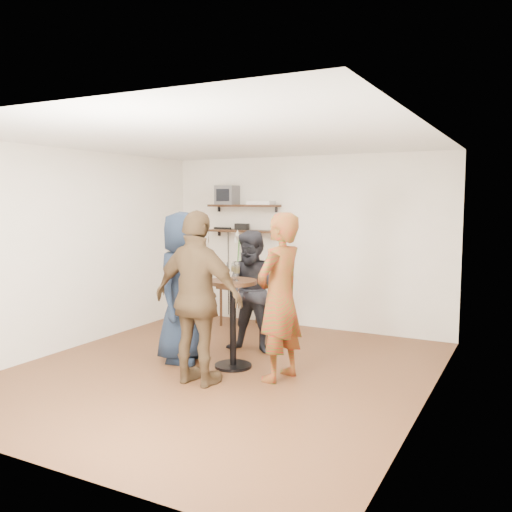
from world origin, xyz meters
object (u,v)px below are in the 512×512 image
(dvd_deck, at_px, (261,203))
(person_plaid, at_px, (280,297))
(drinks_table, at_px, (233,312))
(person_dark, at_px, (254,292))
(side_table, at_px, (239,292))
(radio, at_px, (242,227))
(person_navy, at_px, (183,287))
(crt_monitor, at_px, (228,195))
(person_brown, at_px, (198,298))

(dvd_deck, distance_m, person_plaid, 2.87)
(drinks_table, height_order, person_dark, person_dark)
(side_table, bearing_deg, drinks_table, -62.57)
(drinks_table, bearing_deg, dvd_deck, 108.86)
(person_plaid, distance_m, person_dark, 1.08)
(dvd_deck, relative_size, person_dark, 0.26)
(radio, bearing_deg, person_navy, -79.34)
(dvd_deck, bearing_deg, side_table, -134.96)
(radio, xyz_separation_m, person_dark, (1.01, -1.51, -0.74))
(dvd_deck, xyz_separation_m, side_table, (-0.25, -0.25, -1.38))
(crt_monitor, xyz_separation_m, person_dark, (1.27, -1.51, -1.24))
(person_dark, xyz_separation_m, person_navy, (-0.59, -0.71, 0.12))
(dvd_deck, bearing_deg, drinks_table, -71.14)
(side_table, height_order, person_plaid, person_plaid)
(crt_monitor, relative_size, person_plaid, 0.18)
(dvd_deck, distance_m, person_navy, 2.43)
(dvd_deck, xyz_separation_m, person_navy, (0.08, -2.22, -0.99))
(dvd_deck, height_order, drinks_table, dvd_deck)
(radio, bearing_deg, person_plaid, -53.02)
(side_table, bearing_deg, crt_monitor, 143.74)
(person_brown, bearing_deg, person_dark, -85.20)
(drinks_table, bearing_deg, radio, 116.46)
(person_navy, bearing_deg, person_plaid, -97.47)
(crt_monitor, distance_m, radio, 0.56)
(side_table, relative_size, person_plaid, 0.34)
(drinks_table, relative_size, person_brown, 0.56)
(person_brown, bearing_deg, person_navy, -41.61)
(dvd_deck, distance_m, person_dark, 2.00)
(side_table, distance_m, person_dark, 1.58)
(person_plaid, relative_size, person_dark, 1.16)
(person_brown, bearing_deg, drinks_table, -90.00)
(crt_monitor, xyz_separation_m, side_table, (0.35, -0.25, -1.50))
(side_table, relative_size, person_navy, 0.34)
(radio, bearing_deg, drinks_table, -63.54)
(person_navy, bearing_deg, drinks_table, -90.00)
(radio, bearing_deg, crt_monitor, 180.00)
(crt_monitor, xyz_separation_m, person_navy, (0.68, -2.22, -1.11))
(drinks_table, xyz_separation_m, person_dark, (-0.08, 0.66, 0.12))
(crt_monitor, bearing_deg, drinks_table, -58.29)
(drinks_table, relative_size, person_plaid, 0.57)
(person_plaid, xyz_separation_m, person_navy, (-1.32, 0.09, -0.00))
(crt_monitor, height_order, dvd_deck, crt_monitor)
(person_plaid, height_order, person_dark, person_plaid)
(dvd_deck, height_order, side_table, dvd_deck)
(radio, height_order, person_brown, person_brown)
(person_plaid, distance_m, person_brown, 0.87)
(radio, relative_size, person_plaid, 0.12)
(radio, relative_size, person_dark, 0.14)
(crt_monitor, height_order, person_brown, crt_monitor)
(radio, xyz_separation_m, person_plaid, (1.74, -2.31, -0.61))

